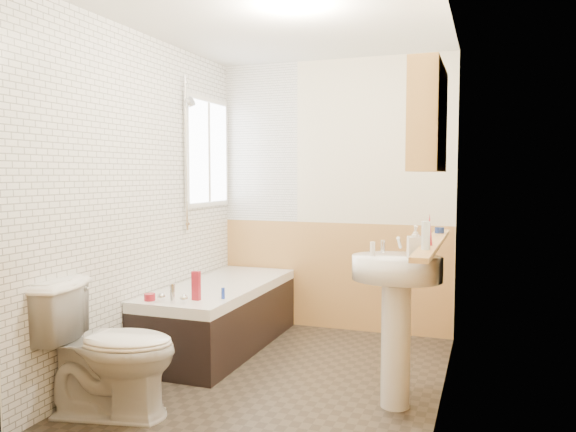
# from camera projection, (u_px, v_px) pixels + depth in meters

# --- Properties ---
(floor) EXTENTS (2.80, 2.80, 0.00)m
(floor) POSITION_uv_depth(u_px,v_px,m) (281.00, 378.00, 3.99)
(floor) COLOR #2E2720
(floor) RESTS_ON ground
(ceiling) EXTENTS (2.80, 2.80, 0.00)m
(ceiling) POSITION_uv_depth(u_px,v_px,m) (281.00, 19.00, 3.80)
(ceiling) COLOR white
(ceiling) RESTS_ON ground
(wall_back) EXTENTS (2.20, 0.02, 2.50)m
(wall_back) POSITION_uv_depth(u_px,v_px,m) (334.00, 196.00, 5.22)
(wall_back) COLOR #F0E7C6
(wall_back) RESTS_ON ground
(wall_front) EXTENTS (2.20, 0.02, 2.50)m
(wall_front) POSITION_uv_depth(u_px,v_px,m) (173.00, 218.00, 2.57)
(wall_front) COLOR #F0E7C6
(wall_front) RESTS_ON ground
(wall_left) EXTENTS (0.02, 2.80, 2.50)m
(wall_left) POSITION_uv_depth(u_px,v_px,m) (144.00, 201.00, 4.27)
(wall_left) COLOR #F0E7C6
(wall_left) RESTS_ON ground
(wall_right) EXTENTS (0.02, 2.80, 2.50)m
(wall_right) POSITION_uv_depth(u_px,v_px,m) (446.00, 206.00, 3.52)
(wall_right) COLOR #F0E7C6
(wall_right) RESTS_ON ground
(wainscot_right) EXTENTS (0.01, 2.80, 1.00)m
(wainscot_right) POSITION_uv_depth(u_px,v_px,m) (440.00, 323.00, 3.59)
(wainscot_right) COLOR tan
(wainscot_right) RESTS_ON wall_right
(wainscot_front) EXTENTS (2.20, 0.01, 1.00)m
(wainscot_front) POSITION_uv_depth(u_px,v_px,m) (178.00, 376.00, 2.65)
(wainscot_front) COLOR tan
(wainscot_front) RESTS_ON wall_front
(wainscot_back) EXTENTS (2.20, 0.01, 1.00)m
(wainscot_back) POSITION_uv_depth(u_px,v_px,m) (333.00, 276.00, 5.26)
(wainscot_back) COLOR tan
(wainscot_back) RESTS_ON wall_back
(tile_cladding_left) EXTENTS (0.01, 2.80, 2.50)m
(tile_cladding_left) POSITION_uv_depth(u_px,v_px,m) (147.00, 201.00, 4.26)
(tile_cladding_left) COLOR white
(tile_cladding_left) RESTS_ON wall_left
(tile_return_back) EXTENTS (0.75, 0.01, 1.50)m
(tile_return_back) POSITION_uv_depth(u_px,v_px,m) (261.00, 143.00, 5.41)
(tile_return_back) COLOR white
(tile_return_back) RESTS_ON wall_back
(window) EXTENTS (0.03, 0.79, 0.99)m
(window) POSITION_uv_depth(u_px,v_px,m) (208.00, 152.00, 5.12)
(window) COLOR white
(window) RESTS_ON wall_left
(bathtub) EXTENTS (0.70, 1.71, 0.68)m
(bathtub) POSITION_uv_depth(u_px,v_px,m) (221.00, 314.00, 4.70)
(bathtub) COLOR black
(bathtub) RESTS_ON floor
(shower_riser) EXTENTS (0.11, 0.09, 1.29)m
(shower_riser) POSITION_uv_depth(u_px,v_px,m) (187.00, 141.00, 4.71)
(shower_riser) COLOR silver
(shower_riser) RESTS_ON wall_left
(toilet) EXTENTS (0.90, 0.62, 0.81)m
(toilet) POSITION_uv_depth(u_px,v_px,m) (109.00, 349.00, 3.36)
(toilet) COLOR white
(toilet) RESTS_ON floor
(sink) EXTENTS (0.55, 0.45, 1.07)m
(sink) POSITION_uv_depth(u_px,v_px,m) (396.00, 300.00, 3.46)
(sink) COLOR white
(sink) RESTS_ON floor
(pine_shelf) EXTENTS (0.10, 1.54, 0.03)m
(pine_shelf) POSITION_uv_depth(u_px,v_px,m) (433.00, 243.00, 3.52)
(pine_shelf) COLOR tan
(pine_shelf) RESTS_ON wall_right
(medicine_cabinet) EXTENTS (0.17, 0.69, 0.62)m
(medicine_cabinet) POSITION_uv_depth(u_px,v_px,m) (428.00, 119.00, 3.30)
(medicine_cabinet) COLOR tan
(medicine_cabinet) RESTS_ON wall_right
(foam_can) EXTENTS (0.06, 0.06, 0.16)m
(foam_can) POSITION_uv_depth(u_px,v_px,m) (426.00, 236.00, 3.09)
(foam_can) COLOR silver
(foam_can) RESTS_ON pine_shelf
(green_bottle) EXTENTS (0.05, 0.05, 0.19)m
(green_bottle) POSITION_uv_depth(u_px,v_px,m) (429.00, 229.00, 3.28)
(green_bottle) COLOR maroon
(green_bottle) RESTS_ON pine_shelf
(black_jar) EXTENTS (0.08, 0.08, 0.04)m
(black_jar) POSITION_uv_depth(u_px,v_px,m) (439.00, 230.00, 3.95)
(black_jar) COLOR navy
(black_jar) RESTS_ON pine_shelf
(soap_bottle) EXTENTS (0.14, 0.22, 0.09)m
(soap_bottle) POSITION_uv_depth(u_px,v_px,m) (415.00, 251.00, 3.33)
(soap_bottle) COLOR silver
(soap_bottle) RESTS_ON sink
(clear_bottle) EXTENTS (0.03, 0.03, 0.09)m
(clear_bottle) POSITION_uv_depth(u_px,v_px,m) (373.00, 249.00, 3.45)
(clear_bottle) COLOR silver
(clear_bottle) RESTS_ON sink
(blue_gel) EXTENTS (0.06, 0.04, 0.21)m
(blue_gel) POSITION_uv_depth(u_px,v_px,m) (196.00, 286.00, 4.06)
(blue_gel) COLOR maroon
(blue_gel) RESTS_ON bathtub
(cream_jar) EXTENTS (0.11, 0.11, 0.05)m
(cream_jar) POSITION_uv_depth(u_px,v_px,m) (150.00, 297.00, 4.05)
(cream_jar) COLOR maroon
(cream_jar) RESTS_ON bathtub
(orange_bottle) EXTENTS (0.03, 0.03, 0.08)m
(orange_bottle) POSITION_uv_depth(u_px,v_px,m) (223.00, 293.00, 4.11)
(orange_bottle) COLOR #19339E
(orange_bottle) RESTS_ON bathtub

